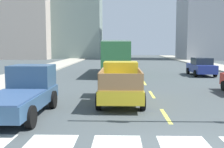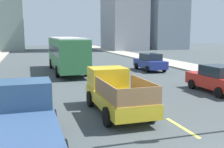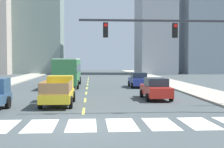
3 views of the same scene
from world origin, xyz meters
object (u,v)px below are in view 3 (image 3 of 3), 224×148
object	(u,v)px
city_bus	(68,70)
sedan_far	(156,89)
pickup_stakebed	(59,91)
traffic_signal_gantry	(195,41)
sedan_near_left	(138,80)

from	to	relation	value
city_bus	sedan_far	distance (m)	14.30
pickup_stakebed	traffic_signal_gantry	distance (m)	9.98
city_bus	sedan_near_left	bearing A→B (deg)	-9.30
pickup_stakebed	sedan_near_left	xyz separation A→B (m)	(7.74, 12.55, -0.08)
sedan_near_left	sedan_far	bearing A→B (deg)	-89.23
sedan_near_left	city_bus	bearing A→B (deg)	172.73
sedan_far	traffic_signal_gantry	xyz separation A→B (m)	(0.91, -6.38, 3.38)
sedan_near_left	traffic_signal_gantry	distance (m)	17.26
city_bus	sedan_far	world-z (taller)	city_bus
city_bus	pickup_stakebed	bearing A→B (deg)	-88.06
city_bus	sedan_near_left	size ratio (longest dim) A/B	2.45
city_bus	sedan_far	bearing A→B (deg)	-56.33
sedan_near_left	pickup_stakebed	bearing A→B (deg)	-119.30
pickup_stakebed	traffic_signal_gantry	world-z (taller)	traffic_signal_gantry
sedan_far	sedan_near_left	bearing A→B (deg)	88.50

